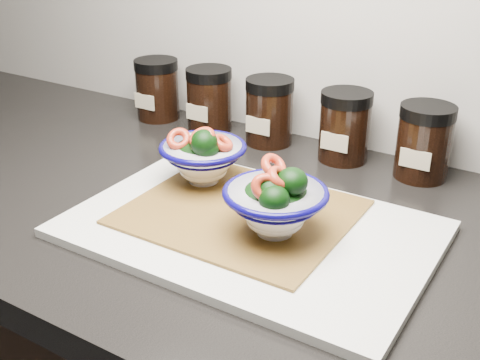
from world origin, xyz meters
The scene contains 10 objects.
countertop centered at (0.00, 1.45, 0.88)m, with size 3.50×0.60×0.04m, color black.
cutting_board centered at (0.06, 1.41, 0.91)m, with size 0.45×0.30×0.01m, color silver.
bamboo_mat centered at (0.03, 1.43, 0.91)m, with size 0.28×0.24×0.00m, color olive.
bowl_left centered at (-0.06, 1.47, 0.96)m, with size 0.12×0.12×0.10m.
bowl_right centered at (0.10, 1.40, 0.96)m, with size 0.13×0.13×0.10m.
spice_jar_a centered at (-0.32, 1.69, 0.96)m, with size 0.08×0.08×0.11m.
spice_jar_b centered at (-0.20, 1.69, 0.96)m, with size 0.08×0.08×0.11m.
spice_jar_c centered at (-0.07, 1.69, 0.96)m, with size 0.08×0.08×0.11m.
spice_jar_d centered at (0.06, 1.69, 0.96)m, with size 0.08×0.08×0.11m.
spice_jar_e centered at (0.19, 1.69, 0.96)m, with size 0.08×0.08×0.11m.
Camera 1 is at (0.39, 0.84, 1.29)m, focal length 45.00 mm.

